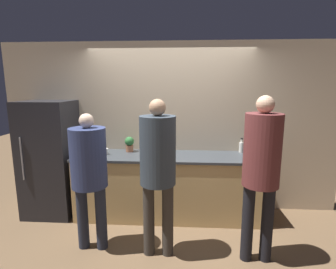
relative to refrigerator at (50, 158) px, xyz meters
The scene contains 13 objects.
ground_plane 2.03m from the refrigerator, 12.04° to the right, with size 14.00×14.00×0.00m, color brown.
wall_back 1.88m from the refrigerator, 11.03° to the left, with size 5.20×0.06×2.60m.
counter 1.84m from the refrigerator, ahead, with size 2.75×0.71×0.95m.
refrigerator is the anchor object (origin of this frame).
person_left 1.27m from the refrigerator, 43.03° to the right, with size 0.41×0.41×1.64m.
person_center 1.98m from the refrigerator, 28.33° to the right, with size 0.40×0.40×1.81m.
person_right 3.01m from the refrigerator, 18.80° to the right, with size 0.39×0.39×1.85m.
fruit_bowl 1.71m from the refrigerator, ahead, with size 0.26×0.26×0.15m.
utensil_crock 1.43m from the refrigerator, ahead, with size 0.13×0.13×0.27m.
bottle_clear 2.90m from the refrigerator, ahead, with size 0.07×0.07×0.22m.
bottle_dark 1.51m from the refrigerator, ahead, with size 0.05×0.05×0.22m.
cup_white 0.86m from the refrigerator, ahead, with size 0.09×0.09×0.09m.
potted_plant 1.21m from the refrigerator, ahead, with size 0.14×0.14×0.23m.
Camera 1 is at (0.22, -3.32, 1.94)m, focal length 28.00 mm.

